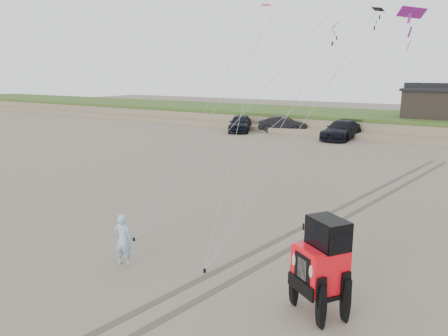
{
  "coord_description": "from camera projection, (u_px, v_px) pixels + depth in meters",
  "views": [
    {
      "loc": [
        7.5,
        -10.33,
        6.08
      ],
      "look_at": [
        -1.04,
        3.0,
        2.6
      ],
      "focal_mm": 35.0,
      "sensor_mm": 36.0,
      "label": 1
    }
  ],
  "objects": [
    {
      "name": "ground",
      "position": [
        200.0,
        269.0,
        13.75
      ],
      "size": [
        160.0,
        160.0,
        0.0
      ],
      "primitive_type": "plane",
      "color": "#6B6054",
      "rests_on": "ground"
    },
    {
      "name": "dune_ridge",
      "position": [
        415.0,
        125.0,
        44.41
      ],
      "size": [
        160.0,
        14.25,
        1.73
      ],
      "color": "#7A6B54",
      "rests_on": "ground"
    },
    {
      "name": "cabin",
      "position": [
        439.0,
        102.0,
        42.43
      ],
      "size": [
        6.4,
        5.4,
        3.35
      ],
      "color": "black",
      "rests_on": "dune_ridge"
    },
    {
      "name": "truck_a",
      "position": [
        240.0,
        123.0,
        45.54
      ],
      "size": [
        3.98,
        5.6,
        1.77
      ],
      "primitive_type": "imported",
      "rotation": [
        0.0,
        0.0,
        0.41
      ],
      "color": "black",
      "rests_on": "ground"
    },
    {
      "name": "truck_b",
      "position": [
        283.0,
        124.0,
        45.18
      ],
      "size": [
        5.2,
        3.02,
        1.62
      ],
      "primitive_type": "imported",
      "rotation": [
        0.0,
        0.0,
        1.85
      ],
      "color": "black",
      "rests_on": "ground"
    },
    {
      "name": "truck_c",
      "position": [
        341.0,
        130.0,
        40.29
      ],
      "size": [
        2.55,
        6.01,
        1.73
      ],
      "primitive_type": "imported",
      "rotation": [
        0.0,
        0.0,
        -0.02
      ],
      "color": "black",
      "rests_on": "ground"
    },
    {
      "name": "jeep",
      "position": [
        320.0,
        277.0,
        11.04
      ],
      "size": [
        4.96,
        5.83,
        2.03
      ],
      "primitive_type": null,
      "rotation": [
        0.0,
        0.0,
        -0.59
      ],
      "color": "#FF101B",
      "rests_on": "ground"
    },
    {
      "name": "man",
      "position": [
        123.0,
        239.0,
        13.96
      ],
      "size": [
        0.71,
        0.57,
        1.69
      ],
      "primitive_type": "imported",
      "rotation": [
        0.0,
        0.0,
        3.45
      ],
      "color": "#8DAADA",
      "rests_on": "ground"
    },
    {
      "name": "stake_main",
      "position": [
        134.0,
        239.0,
        16.08
      ],
      "size": [
        0.08,
        0.08,
        0.12
      ],
      "primitive_type": "cylinder",
      "color": "black",
      "rests_on": "ground"
    },
    {
      "name": "stake_aux",
      "position": [
        205.0,
        271.0,
        13.53
      ],
      "size": [
        0.08,
        0.08,
        0.12
      ],
      "primitive_type": "cylinder",
      "color": "black",
      "rests_on": "ground"
    },
    {
      "name": "tire_tracks",
      "position": [
        343.0,
        213.0,
        19.27
      ],
      "size": [
        5.22,
        29.74,
        0.01
      ],
      "color": "#4C443D",
      "rests_on": "ground"
    }
  ]
}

